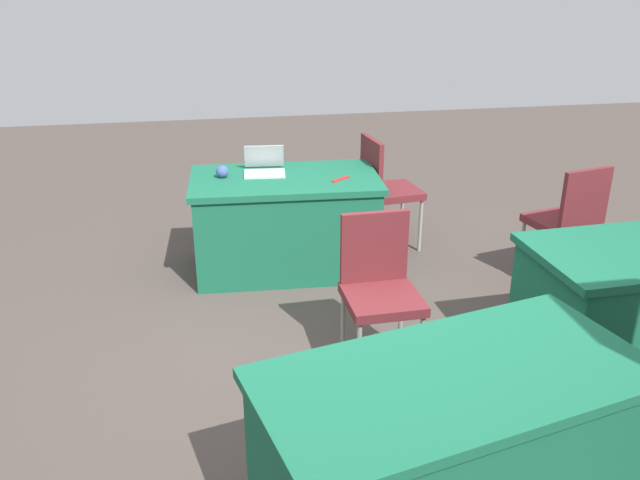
# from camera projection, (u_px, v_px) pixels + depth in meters

# --- Properties ---
(ground_plane) EXTENTS (14.40, 14.40, 0.00)m
(ground_plane) POSITION_uv_depth(u_px,v_px,m) (321.00, 379.00, 4.04)
(ground_plane) COLOR #4C423D
(table_foreground) EXTENTS (1.51, 0.90, 0.78)m
(table_foreground) POSITION_uv_depth(u_px,v_px,m) (286.00, 223.00, 5.34)
(table_foreground) COLOR #196647
(table_foreground) RESTS_ON ground
(table_mid_right) EXTENTS (1.82, 1.18, 0.78)m
(table_mid_right) POSITION_uv_depth(u_px,v_px,m) (450.00, 448.00, 2.90)
(table_mid_right) COLOR #196647
(table_mid_right) RESTS_ON ground
(chair_near_front) EXTENTS (0.53, 0.53, 0.96)m
(chair_near_front) POSITION_uv_depth(u_px,v_px,m) (569.00, 217.00, 5.03)
(chair_near_front) COLOR #9E9993
(chair_near_front) RESTS_ON ground
(chair_tucked_right) EXTENTS (0.50, 0.50, 0.98)m
(chair_tucked_right) POSITION_uv_depth(u_px,v_px,m) (385.00, 185.00, 5.67)
(chair_tucked_right) COLOR #9E9993
(chair_tucked_right) RESTS_ON ground
(chair_by_pillar) EXTENTS (0.45, 0.45, 0.96)m
(chair_by_pillar) POSITION_uv_depth(u_px,v_px,m) (379.00, 283.00, 4.00)
(chair_by_pillar) COLOR #9E9993
(chair_by_pillar) RESTS_ON ground
(laptop_silver) EXTENTS (0.34, 0.32, 0.21)m
(laptop_silver) POSITION_uv_depth(u_px,v_px,m) (264.00, 168.00, 5.28)
(laptop_silver) COLOR silver
(laptop_silver) RESTS_ON table_foreground
(yarn_ball) EXTENTS (0.10, 0.10, 0.10)m
(yarn_ball) POSITION_uv_depth(u_px,v_px,m) (222.00, 172.00, 5.16)
(yarn_ball) COLOR #3F5999
(yarn_ball) RESTS_ON table_foreground
(scissors_red) EXTENTS (0.16, 0.14, 0.01)m
(scissors_red) POSITION_uv_depth(u_px,v_px,m) (341.00, 179.00, 5.13)
(scissors_red) COLOR red
(scissors_red) RESTS_ON table_foreground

